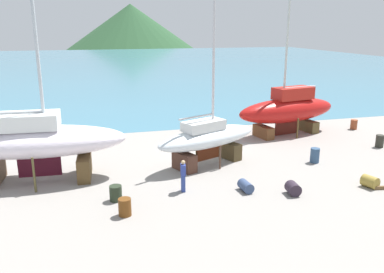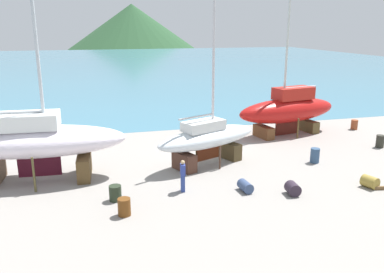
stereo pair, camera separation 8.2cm
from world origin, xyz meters
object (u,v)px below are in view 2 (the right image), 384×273
barrel_blue_faded (315,155)px  sailboat_mid_port (288,109)px  sailboat_far_slipway (208,138)px  barrel_rust_near (124,207)px  barrel_tipped_right (370,182)px  barrel_by_slipway (380,141)px  barrel_rust_far (293,189)px  barrel_tar_black (245,186)px  worker (183,175)px  barrel_ochre (115,193)px  sailboat_small_center (36,141)px  barrel_rust_mid (354,125)px

barrel_blue_faded → sailboat_mid_port: bearing=76.9°
sailboat_far_slipway → barrel_rust_near: 8.12m
barrel_tipped_right → barrel_by_slipway: (5.55, 6.05, 0.12)m
barrel_by_slipway → barrel_rust_far: bearing=-149.6°
barrel_tipped_right → barrel_tar_black: barrel_tipped_right is taller
worker → barrel_rust_near: size_ratio=2.08×
barrel_blue_faded → barrel_ochre: barrel_blue_faded is taller
barrel_tar_black → barrel_rust_far: size_ratio=1.21×
worker → sailboat_small_center: bearing=161.8°
barrel_rust_near → barrel_blue_faded: 12.95m
sailboat_small_center → barrel_ochre: size_ratio=19.04×
worker → barrel_blue_faded: (9.04, 2.27, -0.41)m
barrel_tipped_right → barrel_ochre: size_ratio=1.03×
worker → barrel_tar_black: bearing=-7.0°
barrel_tipped_right → barrel_rust_far: (-4.40, 0.21, 0.00)m
worker → barrel_rust_far: 5.63m
sailboat_far_slipway → sailboat_mid_port: size_ratio=0.71×
worker → barrel_rust_far: bearing=-11.3°
barrel_rust_mid → barrel_rust_far: bearing=-136.9°
worker → barrel_ochre: (-3.46, -0.27, -0.49)m
barrel_rust_near → barrel_tipped_right: 12.88m
barrel_by_slipway → barrel_rust_mid: 5.07m
sailboat_small_center → sailboat_far_slipway: bearing=4.0°
barrel_ochre → barrel_by_slipway: bearing=12.9°
worker → barrel_by_slipway: 15.77m
sailboat_small_center → barrel_rust_far: 13.86m
barrel_by_slipway → barrel_ochre: size_ratio=1.14×
barrel_rust_near → barrel_ochre: 1.73m
barrel_rust_near → barrel_tar_black: barrel_rust_near is taller
barrel_tar_black → barrel_rust_far: (2.16, -1.01, 0.05)m
barrel_tar_black → sailboat_mid_port: bearing=52.5°
barrel_ochre → sailboat_small_center: bearing=135.0°
sailboat_far_slipway → barrel_blue_faded: 6.85m
sailboat_mid_port → barrel_rust_near: (-13.76, -10.85, -1.61)m
sailboat_small_center → barrel_rust_far: sailboat_small_center is taller
barrel_tar_black → barrel_rust_mid: size_ratio=1.15×
sailboat_mid_port → barrel_by_slipway: size_ratio=16.74×
sailboat_mid_port → sailboat_small_center: bearing=5.5°
sailboat_mid_port → sailboat_small_center: 18.65m
barrel_by_slipway → barrel_rust_mid: size_ratio=1.10×
barrel_tipped_right → sailboat_small_center: bearing=161.7°
barrel_tar_black → barrel_rust_near: bearing=-169.7°
sailboat_far_slipway → barrel_tipped_right: sailboat_far_slipway is taller
sailboat_far_slipway → barrel_tipped_right: (7.24, -5.76, -1.36)m
sailboat_small_center → barrel_rust_near: bearing=-50.2°
sailboat_small_center → barrel_tar_black: size_ratio=15.98×
barrel_rust_near → sailboat_small_center: bearing=126.6°
worker → barrel_rust_near: 3.79m
barrel_tar_black → sailboat_far_slipway: bearing=98.5°
barrel_rust_far → barrel_rust_near: bearing=-179.0°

